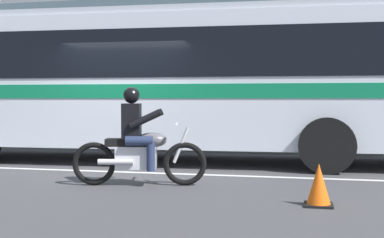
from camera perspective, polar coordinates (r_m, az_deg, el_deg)
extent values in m
plane|color=#3D3D3F|center=(10.17, -7.67, -5.50)|extent=(60.00, 60.00, 0.00)
cube|color=gray|center=(15.03, -0.93, -2.68)|extent=(28.00, 3.80, 0.15)
cube|color=silver|center=(9.62, -8.91, -5.94)|extent=(26.60, 0.14, 0.01)
cube|color=#4C606B|center=(17.01, 0.55, 11.65)|extent=(25.76, 0.10, 1.40)
cube|color=silver|center=(11.07, -3.11, 4.12)|extent=(12.53, 3.07, 2.70)
cube|color=black|center=(11.10, -3.12, 6.96)|extent=(11.53, 3.07, 0.96)
cube|color=#0F7247|center=(11.07, -3.11, 3.09)|extent=(12.28, 3.09, 0.28)
cube|color=#ADB1BA|center=(11.21, -3.13, 11.34)|extent=(12.27, 2.93, 0.16)
cylinder|color=black|center=(9.53, 15.12, -2.94)|extent=(1.04, 0.30, 1.04)
torus|color=black|center=(7.98, -0.82, -5.13)|extent=(0.69, 0.23, 0.69)
torus|color=black|center=(8.15, -11.11, -5.02)|extent=(0.69, 0.23, 0.69)
cube|color=silver|center=(8.03, -6.38, -4.38)|extent=(0.68, 0.40, 0.36)
ellipsoid|color=#59565B|center=(7.97, -4.60, -2.40)|extent=(0.53, 0.37, 0.24)
cube|color=black|center=(8.03, -7.80, -2.66)|extent=(0.60, 0.37, 0.12)
cylinder|color=silver|center=(7.95, -1.26, -2.98)|extent=(0.28, 0.11, 0.58)
cylinder|color=silver|center=(7.93, -1.84, -0.68)|extent=(0.17, 0.63, 0.04)
cylinder|color=silver|center=(7.92, -8.68, -4.85)|extent=(0.56, 0.20, 0.09)
cube|color=black|center=(7.99, -6.90, -0.24)|extent=(0.35, 0.41, 0.56)
sphere|color=black|center=(7.98, -6.91, 2.70)|extent=(0.26, 0.26, 0.26)
cylinder|color=#232D4C|center=(8.17, -5.74, -2.29)|extent=(0.44, 0.23, 0.15)
cylinder|color=#232D4C|center=(8.17, -4.48, -3.97)|extent=(0.13, 0.13, 0.46)
cylinder|color=#232D4C|center=(7.81, -6.04, -2.50)|extent=(0.44, 0.23, 0.15)
cylinder|color=#232D4C|center=(7.82, -4.72, -4.26)|extent=(0.13, 0.13, 0.46)
cylinder|color=black|center=(8.16, -5.04, 0.10)|extent=(0.53, 0.21, 0.32)
cylinder|color=black|center=(7.76, -5.34, -0.01)|extent=(0.53, 0.21, 0.32)
cylinder|color=#4C8C3F|center=(14.69, -7.08, -1.38)|extent=(0.22, 0.22, 0.58)
sphere|color=#4C8C3F|center=(14.67, -7.09, 0.02)|extent=(0.20, 0.20, 0.20)
cylinder|color=#4C8C3F|center=(14.55, -7.27, -1.30)|extent=(0.09, 0.10, 0.09)
cone|color=#EA590F|center=(6.68, 14.23, -7.26)|extent=(0.32, 0.32, 0.55)
cube|color=black|center=(6.73, 14.21, -9.45)|extent=(0.36, 0.36, 0.03)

